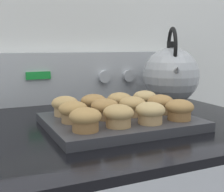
{
  "coord_description": "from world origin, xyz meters",
  "views": [
    {
      "loc": [
        -0.37,
        -0.39,
        1.11
      ],
      "look_at": [
        -0.06,
        0.3,
        0.98
      ],
      "focal_mm": 50.0,
      "sensor_mm": 36.0,
      "label": 1
    }
  ],
  "objects_px": {
    "muffin_r0_c2": "(151,112)",
    "muffin_r2_c0": "(65,106)",
    "muffin_pan": "(120,122)",
    "muffin_r2_c3": "(145,99)",
    "muffin_r1_c0": "(73,111)",
    "muffin_r1_c2": "(133,106)",
    "muffin_r0_c1": "(118,115)",
    "muffin_r1_c1": "(105,108)",
    "muffin_r0_c3": "(179,109)",
    "muffin_r2_c1": "(94,103)",
    "muffin_r1_c3": "(160,104)",
    "tea_kettle": "(171,75)",
    "muffin_r2_c2": "(121,101)",
    "muffin_r0_c0": "(85,119)"
  },
  "relations": [
    {
      "from": "muffin_pan",
      "to": "muffin_r0_c3",
      "type": "xyz_separation_m",
      "value": [
        0.12,
        -0.08,
        0.04
      ]
    },
    {
      "from": "muffin_r0_c0",
      "to": "muffin_r2_c1",
      "type": "height_order",
      "value": "same"
    },
    {
      "from": "muffin_r0_c2",
      "to": "muffin_r2_c0",
      "type": "xyz_separation_m",
      "value": [
        -0.16,
        0.16,
        0.0
      ]
    },
    {
      "from": "muffin_r0_c2",
      "to": "muffin_r2_c3",
      "type": "bearing_deg",
      "value": 64.07
    },
    {
      "from": "muffin_r1_c0",
      "to": "muffin_r1_c2",
      "type": "relative_size",
      "value": 1.0
    },
    {
      "from": "muffin_r1_c0",
      "to": "muffin_r2_c0",
      "type": "distance_m",
      "value": 0.08
    },
    {
      "from": "muffin_pan",
      "to": "muffin_r2_c3",
      "type": "height_order",
      "value": "muffin_r2_c3"
    },
    {
      "from": "muffin_r0_c3",
      "to": "muffin_r2_c1",
      "type": "bearing_deg",
      "value": 134.79
    },
    {
      "from": "muffin_r0_c1",
      "to": "muffin_r0_c2",
      "type": "height_order",
      "value": "same"
    },
    {
      "from": "muffin_r0_c2",
      "to": "muffin_r2_c0",
      "type": "bearing_deg",
      "value": 134.1
    },
    {
      "from": "muffin_r1_c0",
      "to": "muffin_r1_c3",
      "type": "height_order",
      "value": "same"
    },
    {
      "from": "muffin_r0_c1",
      "to": "muffin_r1_c3",
      "type": "height_order",
      "value": "same"
    },
    {
      "from": "muffin_r1_c2",
      "to": "tea_kettle",
      "type": "xyz_separation_m",
      "value": [
        0.26,
        0.2,
        0.05
      ]
    },
    {
      "from": "muffin_r0_c0",
      "to": "muffin_r1_c3",
      "type": "height_order",
      "value": "same"
    },
    {
      "from": "muffin_pan",
      "to": "muffin_r0_c3",
      "type": "bearing_deg",
      "value": -34.01
    },
    {
      "from": "muffin_r0_c2",
      "to": "muffin_r1_c3",
      "type": "height_order",
      "value": "same"
    },
    {
      "from": "muffin_r0_c3",
      "to": "tea_kettle",
      "type": "distance_m",
      "value": 0.34
    },
    {
      "from": "muffin_r0_c1",
      "to": "muffin_r1_c1",
      "type": "distance_m",
      "value": 0.08
    },
    {
      "from": "muffin_r1_c1",
      "to": "muffin_r2_c2",
      "type": "bearing_deg",
      "value": 43.2
    },
    {
      "from": "tea_kettle",
      "to": "muffin_r1_c2",
      "type": "bearing_deg",
      "value": -141.97
    },
    {
      "from": "muffin_r0_c1",
      "to": "muffin_r2_c3",
      "type": "relative_size",
      "value": 1.0
    },
    {
      "from": "muffin_r1_c1",
      "to": "tea_kettle",
      "type": "bearing_deg",
      "value": 31.09
    },
    {
      "from": "muffin_r2_c0",
      "to": "muffin_r2_c2",
      "type": "distance_m",
      "value": 0.16
    },
    {
      "from": "muffin_r2_c0",
      "to": "tea_kettle",
      "type": "relative_size",
      "value": 0.26
    },
    {
      "from": "muffin_r0_c0",
      "to": "muffin_r1_c2",
      "type": "height_order",
      "value": "same"
    },
    {
      "from": "muffin_r0_c2",
      "to": "muffin_r0_c3",
      "type": "xyz_separation_m",
      "value": [
        0.08,
        0.0,
        0.0
      ]
    },
    {
      "from": "muffin_r1_c3",
      "to": "muffin_r2_c1",
      "type": "distance_m",
      "value": 0.18
    },
    {
      "from": "muffin_r1_c0",
      "to": "muffin_r0_c0",
      "type": "bearing_deg",
      "value": -90.15
    },
    {
      "from": "muffin_r0_c1",
      "to": "muffin_r1_c0",
      "type": "height_order",
      "value": "same"
    },
    {
      "from": "muffin_pan",
      "to": "muffin_r0_c2",
      "type": "height_order",
      "value": "muffin_r0_c2"
    },
    {
      "from": "muffin_r1_c0",
      "to": "muffin_r1_c2",
      "type": "distance_m",
      "value": 0.16
    },
    {
      "from": "muffin_r0_c2",
      "to": "muffin_r2_c2",
      "type": "xyz_separation_m",
      "value": [
        0.0,
        0.16,
        0.0
      ]
    },
    {
      "from": "muffin_r1_c0",
      "to": "muffin_r2_c1",
      "type": "relative_size",
      "value": 1.0
    },
    {
      "from": "muffin_r1_c2",
      "to": "muffin_r2_c3",
      "type": "relative_size",
      "value": 1.0
    },
    {
      "from": "muffin_r1_c2",
      "to": "muffin_r1_c3",
      "type": "bearing_deg",
      "value": -3.09
    },
    {
      "from": "muffin_r1_c2",
      "to": "tea_kettle",
      "type": "bearing_deg",
      "value": 38.03
    },
    {
      "from": "muffin_r0_c3",
      "to": "muffin_r2_c0",
      "type": "bearing_deg",
      "value": 145.98
    },
    {
      "from": "muffin_r0_c3",
      "to": "muffin_r2_c1",
      "type": "distance_m",
      "value": 0.23
    },
    {
      "from": "muffin_r1_c2",
      "to": "tea_kettle",
      "type": "height_order",
      "value": "tea_kettle"
    },
    {
      "from": "muffin_r1_c3",
      "to": "muffin_r1_c2",
      "type": "bearing_deg",
      "value": 176.91
    },
    {
      "from": "muffin_r2_c0",
      "to": "muffin_r1_c1",
      "type": "bearing_deg",
      "value": -44.46
    },
    {
      "from": "muffin_r2_c0",
      "to": "muffin_r1_c2",
      "type": "bearing_deg",
      "value": -26.27
    },
    {
      "from": "muffin_r2_c2",
      "to": "muffin_pan",
      "type": "bearing_deg",
      "value": -117.34
    },
    {
      "from": "muffin_pan",
      "to": "muffin_r0_c3",
      "type": "relative_size",
      "value": 5.27
    },
    {
      "from": "muffin_r2_c0",
      "to": "muffin_r2_c3",
      "type": "xyz_separation_m",
      "value": [
        0.24,
        -0.0,
        0.0
      ]
    },
    {
      "from": "muffin_r0_c2",
      "to": "muffin_r2_c0",
      "type": "relative_size",
      "value": 1.0
    },
    {
      "from": "muffin_pan",
      "to": "tea_kettle",
      "type": "height_order",
      "value": "tea_kettle"
    },
    {
      "from": "muffin_r1_c0",
      "to": "muffin_r2_c0",
      "type": "relative_size",
      "value": 1.0
    },
    {
      "from": "muffin_r1_c1",
      "to": "muffin_r2_c3",
      "type": "xyz_separation_m",
      "value": [
        0.16,
        0.08,
        0.0
      ]
    },
    {
      "from": "muffin_r0_c0",
      "to": "muffin_r1_c3",
      "type": "distance_m",
      "value": 0.25
    }
  ]
}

